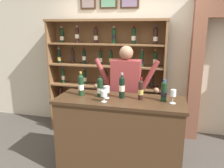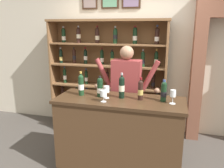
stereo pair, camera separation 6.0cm
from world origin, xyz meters
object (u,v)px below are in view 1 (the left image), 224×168
at_px(tasting_bottle_riserva, 81,85).
at_px(tasting_bottle_chianti, 164,91).
at_px(wine_shelf, 106,74).
at_px(tasting_bottle_super_tuscan, 141,89).
at_px(tasting_bottle_grappa, 122,87).
at_px(wine_glass_left, 173,94).
at_px(wine_glass_right, 107,90).
at_px(tasting_counter, 119,136).
at_px(shopkeeper, 126,88).
at_px(tasting_bottle_vin_santo, 100,87).
at_px(wine_glass_center, 104,94).

distance_m(tasting_bottle_riserva, tasting_bottle_chianti, 1.07).
relative_size(wine_shelf, tasting_bottle_riserva, 6.68).
relative_size(wine_shelf, tasting_bottle_super_tuscan, 7.52).
relative_size(tasting_bottle_grappa, tasting_bottle_super_tuscan, 1.14).
xyz_separation_m(tasting_bottle_super_tuscan, wine_glass_left, (0.39, -0.05, -0.02)).
bearing_deg(wine_shelf, wine_glass_right, -74.20).
distance_m(tasting_counter, wine_glass_left, 0.91).
bearing_deg(wine_glass_left, tasting_bottle_grappa, 174.01).
bearing_deg(wine_shelf, shopkeeper, -54.20).
relative_size(tasting_bottle_vin_santo, tasting_bottle_super_tuscan, 0.95).
distance_m(tasting_bottle_riserva, tasting_bottle_super_tuscan, 0.79).
distance_m(tasting_bottle_vin_santo, tasting_bottle_super_tuscan, 0.53).
relative_size(tasting_counter, tasting_bottle_grappa, 5.01).
bearing_deg(tasting_bottle_grappa, tasting_bottle_chianti, 0.20).
height_order(wine_glass_right, wine_glass_center, wine_glass_right).
distance_m(wine_shelf, tasting_bottle_vin_santo, 1.21).
xyz_separation_m(tasting_counter, wine_glass_center, (-0.16, -0.16, 0.61)).
bearing_deg(wine_glass_right, tasting_bottle_riserva, 173.96).
xyz_separation_m(wine_shelf, tasting_counter, (0.52, -1.22, -0.57)).
height_order(tasting_bottle_grappa, wine_glass_center, tasting_bottle_grappa).
bearing_deg(tasting_bottle_chianti, wine_shelf, 132.17).
height_order(wine_shelf, wine_glass_left, wine_shelf).
bearing_deg(wine_glass_center, tasting_bottle_chianti, 16.82).
relative_size(tasting_bottle_vin_santo, tasting_bottle_grappa, 0.83).
bearing_deg(tasting_bottle_vin_santo, shopkeeper, 63.20).
height_order(tasting_counter, wine_glass_center, wine_glass_center).
distance_m(tasting_counter, tasting_bottle_grappa, 0.66).
distance_m(tasting_bottle_grappa, wine_glass_center, 0.28).
distance_m(shopkeeper, tasting_bottle_vin_santo, 0.57).
xyz_separation_m(wine_shelf, tasting_bottle_grappa, (0.53, -1.17, 0.09)).
height_order(tasting_bottle_vin_santo, wine_glass_right, tasting_bottle_vin_santo).
distance_m(tasting_bottle_chianti, wine_glass_left, 0.13).
xyz_separation_m(tasting_bottle_riserva, tasting_bottle_vin_santo, (0.26, 0.02, -0.02)).
bearing_deg(tasting_bottle_grappa, tasting_bottle_riserva, -177.60).
relative_size(shopkeeper, wine_glass_left, 9.68).
xyz_separation_m(tasting_counter, tasting_bottle_riserva, (-0.53, 0.03, 0.66)).
height_order(wine_shelf, tasting_counter, wine_shelf).
xyz_separation_m(tasting_bottle_riserva, wine_glass_right, (0.36, -0.04, -0.03)).
height_order(wine_shelf, tasting_bottle_super_tuscan, wine_shelf).
height_order(tasting_bottle_vin_santo, tasting_bottle_super_tuscan, tasting_bottle_super_tuscan).
height_order(shopkeeper, tasting_bottle_super_tuscan, shopkeeper).
relative_size(tasting_bottle_riserva, wine_glass_center, 2.24).
height_order(tasting_counter, tasting_bottle_riserva, tasting_bottle_riserva).
distance_m(shopkeeper, wine_glass_right, 0.58).
distance_m(tasting_bottle_riserva, tasting_bottle_grappa, 0.55).
xyz_separation_m(tasting_bottle_super_tuscan, wine_glass_right, (-0.43, -0.05, -0.02)).
bearing_deg(tasting_bottle_super_tuscan, shopkeeper, 119.59).
bearing_deg(tasting_counter, wine_glass_center, -135.35).
bearing_deg(wine_glass_right, tasting_bottle_super_tuscan, 6.32).
xyz_separation_m(tasting_bottle_grappa, wine_glass_left, (0.64, -0.07, -0.03)).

